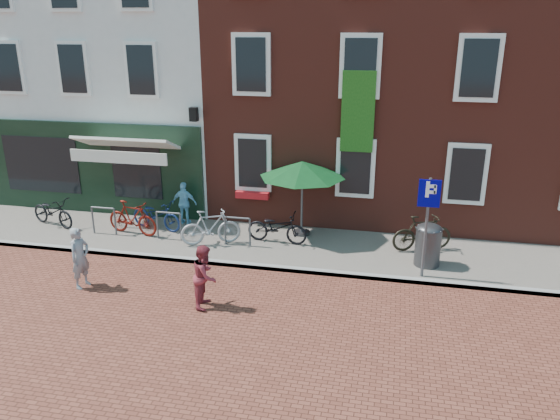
% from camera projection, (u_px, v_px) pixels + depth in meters
% --- Properties ---
extents(ground, '(80.00, 80.00, 0.00)m').
position_uv_depth(ground, '(206.00, 265.00, 13.87)').
color(ground, brown).
extents(sidewalk, '(24.00, 3.00, 0.10)m').
position_uv_depth(sidewalk, '(258.00, 244.00, 15.04)').
color(sidewalk, slate).
rests_on(sidewalk, ground).
extents(building_stucco, '(8.00, 8.00, 9.00)m').
position_uv_depth(building_stucco, '(136.00, 63.00, 19.85)').
color(building_stucco, silver).
rests_on(building_stucco, ground).
extents(building_brick_mid, '(6.00, 8.00, 10.00)m').
position_uv_depth(building_brick_mid, '(325.00, 51.00, 18.30)').
color(building_brick_mid, maroon).
rests_on(building_brick_mid, ground).
extents(building_brick_right, '(6.00, 8.00, 10.00)m').
position_uv_depth(building_brick_right, '(512.00, 53.00, 17.12)').
color(building_brick_right, maroon).
rests_on(building_brick_right, ground).
extents(litter_bin, '(0.64, 0.64, 1.17)m').
position_uv_depth(litter_bin, '(428.00, 242.00, 13.45)').
color(litter_bin, '#3D3D3F').
rests_on(litter_bin, sidewalk).
extents(parking_sign, '(0.50, 0.08, 2.46)m').
position_uv_depth(parking_sign, '(428.00, 211.00, 12.47)').
color(parking_sign, '#4C4C4F').
rests_on(parking_sign, sidewalk).
extents(parasol, '(2.43, 2.43, 2.26)m').
position_uv_depth(parasol, '(302.00, 166.00, 14.98)').
color(parasol, '#4C4C4F').
rests_on(parasol, sidewalk).
extents(woman, '(0.46, 0.60, 1.48)m').
position_uv_depth(woman, '(80.00, 258.00, 12.50)').
color(woman, gray).
rests_on(woman, ground).
extents(boy, '(0.59, 0.73, 1.42)m').
position_uv_depth(boy, '(205.00, 276.00, 11.66)').
color(boy, maroon).
rests_on(boy, ground).
extents(cafe_person, '(0.77, 0.32, 1.31)m').
position_uv_depth(cafe_person, '(185.00, 203.00, 16.24)').
color(cafe_person, '#7CC8E8').
rests_on(cafe_person, sidewalk).
extents(bicycle_0, '(1.79, 1.10, 0.89)m').
position_uv_depth(bicycle_0, '(53.00, 212.00, 16.15)').
color(bicycle_0, black).
rests_on(bicycle_0, sidewalk).
extents(bicycle_1, '(1.70, 0.77, 0.99)m').
position_uv_depth(bicycle_1, '(132.00, 218.00, 15.48)').
color(bicycle_1, '#5C1009').
rests_on(bicycle_1, sidewalk).
extents(bicycle_2, '(1.79, 0.98, 0.89)m').
position_uv_depth(bicycle_2, '(156.00, 215.00, 15.88)').
color(bicycle_2, navy).
rests_on(bicycle_2, sidewalk).
extents(bicycle_3, '(1.69, 1.10, 0.99)m').
position_uv_depth(bicycle_3, '(211.00, 227.00, 14.77)').
color(bicycle_3, '#989799').
rests_on(bicycle_3, sidewalk).
extents(bicycle_4, '(1.74, 0.73, 0.89)m').
position_uv_depth(bicycle_4, '(277.00, 227.00, 14.90)').
color(bicycle_4, black).
rests_on(bicycle_4, sidewalk).
extents(bicycle_5, '(1.70, 1.02, 0.99)m').
position_uv_depth(bicycle_5, '(422.00, 233.00, 14.37)').
color(bicycle_5, black).
rests_on(bicycle_5, sidewalk).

